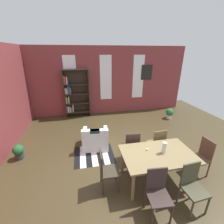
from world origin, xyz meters
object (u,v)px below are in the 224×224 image
at_px(dining_chair_far_right, 157,143).
at_px(dining_chair_head_left, 106,169).
at_px(dining_chair_far_left, 132,146).
at_px(dining_chair_head_right, 201,156).
at_px(potted_plant_corner, 169,113).
at_px(armchair_white, 96,139).
at_px(dining_chair_near_right, 192,185).
at_px(dining_table, 158,157).
at_px(dining_chair_near_left, 158,192).
at_px(vase_on_table, 164,148).
at_px(bookshelf_tall, 75,94).
at_px(potted_plant_by_shelf, 18,151).

distance_m(dining_chair_far_right, dining_chair_head_left, 1.72).
height_order(dining_chair_far_right, dining_chair_far_left, same).
bearing_deg(dining_chair_head_right, potted_plant_corner, 70.97).
bearing_deg(armchair_white, dining_chair_near_right, -56.18).
bearing_deg(dining_table, potted_plant_corner, 54.87).
height_order(dining_chair_near_left, armchair_white, dining_chair_near_left).
bearing_deg(vase_on_table, dining_chair_near_right, -72.67).
distance_m(dining_chair_near_left, dining_chair_far_left, 1.48).
distance_m(dining_chair_far_left, potted_plant_corner, 3.73).
bearing_deg(dining_chair_far_right, dining_chair_near_right, -90.39).
bearing_deg(dining_chair_near_right, dining_chair_far_left, 116.36).
xyz_separation_m(dining_chair_near_left, potted_plant_corner, (2.69, 4.05, -0.25)).
relative_size(vase_on_table, potted_plant_corner, 0.56).
relative_size(dining_chair_near_right, bookshelf_tall, 0.43).
height_order(dining_chair_head_left, potted_plant_by_shelf, dining_chair_head_left).
relative_size(dining_chair_near_left, dining_chair_head_left, 1.00).
bearing_deg(dining_chair_near_left, vase_on_table, 56.50).
distance_m(dining_table, dining_chair_head_left, 1.20).
bearing_deg(vase_on_table, dining_table, -180.00).
height_order(dining_chair_near_right, dining_chair_far_left, same).
height_order(vase_on_table, dining_chair_head_right, vase_on_table).
height_order(bookshelf_tall, potted_plant_by_shelf, bookshelf_tall).
xyz_separation_m(vase_on_table, dining_chair_head_right, (1.06, 0.01, -0.38)).
height_order(dining_table, potted_plant_by_shelf, dining_table).
relative_size(dining_chair_near_left, dining_chair_far_right, 1.00).
bearing_deg(dining_chair_far_left, bookshelf_tall, 112.56).
height_order(vase_on_table, potted_plant_by_shelf, vase_on_table).
relative_size(dining_chair_head_right, potted_plant_by_shelf, 2.15).
bearing_deg(armchair_white, dining_chair_near_left, -69.55).
height_order(dining_chair_far_left, bookshelf_tall, bookshelf_tall).
relative_size(armchair_white, potted_plant_corner, 1.84).
relative_size(dining_chair_near_right, dining_chair_far_left, 1.00).
height_order(dining_chair_far_right, potted_plant_by_shelf, dining_chair_far_right).
bearing_deg(dining_chair_far_right, dining_chair_head_left, -154.63).
relative_size(dining_chair_far_left, armchair_white, 1.08).
distance_m(dining_chair_head_right, armchair_white, 2.98).
height_order(dining_table, dining_chair_far_right, dining_chair_far_right).
relative_size(dining_chair_near_left, dining_chair_near_right, 1.00).
bearing_deg(dining_chair_far_left, dining_chair_near_right, -63.64).
bearing_deg(potted_plant_corner, potted_plant_by_shelf, -162.87).
bearing_deg(dining_table, dining_chair_near_left, -115.96).
distance_m(dining_chair_near_left, potted_plant_by_shelf, 3.87).
bearing_deg(bookshelf_tall, dining_chair_far_left, -67.44).
bearing_deg(potted_plant_by_shelf, dining_chair_near_left, -35.72).
distance_m(dining_table, bookshelf_tall, 4.87).
bearing_deg(dining_chair_far_left, dining_table, -63.26).
distance_m(dining_chair_near_left, armchair_white, 2.60).
relative_size(bookshelf_tall, potted_plant_by_shelf, 5.00).
xyz_separation_m(dining_chair_near_left, dining_chair_head_right, (1.55, 0.75, 0.00)).
distance_m(dining_chair_head_right, dining_chair_near_right, 1.11).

